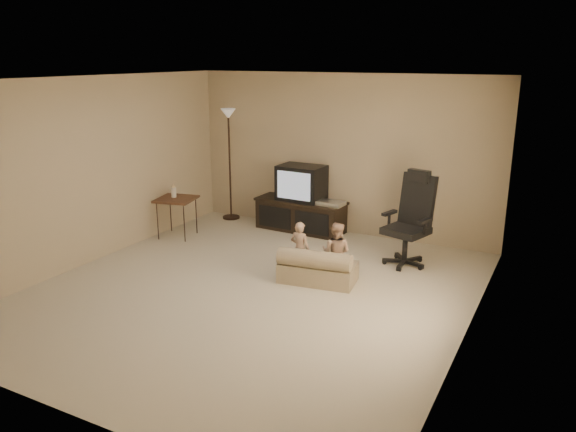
% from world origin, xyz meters
% --- Properties ---
extents(floor, '(5.50, 5.50, 0.00)m').
position_xyz_m(floor, '(0.00, 0.00, 0.00)').
color(floor, beige).
rests_on(floor, ground).
extents(room_shell, '(5.50, 5.50, 5.50)m').
position_xyz_m(room_shell, '(0.00, 0.00, 1.52)').
color(room_shell, white).
rests_on(room_shell, floor).
extents(tv_stand, '(1.51, 0.62, 1.07)m').
position_xyz_m(tv_stand, '(-0.57, 2.49, 0.44)').
color(tv_stand, black).
rests_on(tv_stand, floor).
extents(office_chair, '(0.73, 0.76, 1.28)m').
position_xyz_m(office_chair, '(1.40, 1.80, 0.46)').
color(office_chair, black).
rests_on(office_chair, floor).
extents(side_table, '(0.67, 0.67, 0.84)m').
position_xyz_m(side_table, '(-2.16, 1.30, 0.60)').
color(side_table, brown).
rests_on(side_table, floor).
extents(floor_lamp, '(0.30, 0.30, 1.90)m').
position_xyz_m(floor_lamp, '(-1.97, 2.55, 1.38)').
color(floor_lamp, black).
rests_on(floor_lamp, floor).
extents(child_sofa, '(1.00, 0.65, 0.46)m').
position_xyz_m(child_sofa, '(0.58, 0.61, 0.19)').
color(child_sofa, tan).
rests_on(child_sofa, floor).
extents(toddler_left, '(0.27, 0.20, 0.72)m').
position_xyz_m(toddler_left, '(0.28, 0.73, 0.36)').
color(toddler_left, tan).
rests_on(toddler_left, floor).
extents(toddler_right, '(0.39, 0.23, 0.77)m').
position_xyz_m(toddler_right, '(0.77, 0.76, 0.39)').
color(toddler_right, tan).
rests_on(toddler_right, floor).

